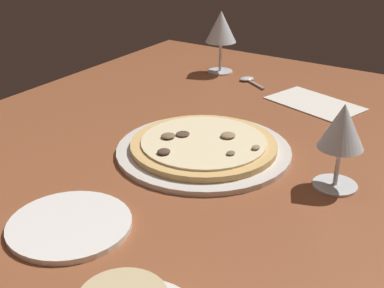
# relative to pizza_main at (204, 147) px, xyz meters

# --- Properties ---
(dining_table) EXTENTS (1.50, 1.10, 0.04)m
(dining_table) POSITION_rel_pizza_main_xyz_m (0.07, -0.01, -0.03)
(dining_table) COLOR brown
(dining_table) RESTS_ON ground
(pizza_main) EXTENTS (0.33, 0.33, 0.03)m
(pizza_main) POSITION_rel_pizza_main_xyz_m (0.00, 0.00, 0.00)
(pizza_main) COLOR silver
(pizza_main) RESTS_ON dining_table
(wine_glass_far) EXTENTS (0.08, 0.08, 0.17)m
(wine_glass_far) POSITION_rel_pizza_main_xyz_m (-0.46, -0.23, 0.11)
(wine_glass_far) COLOR silver
(wine_glass_far) RESTS_ON dining_table
(wine_glass_near) EXTENTS (0.08, 0.08, 0.15)m
(wine_glass_near) POSITION_rel_pizza_main_xyz_m (-0.01, 0.25, 0.09)
(wine_glass_near) COLOR silver
(wine_glass_near) RESTS_ON dining_table
(side_plate) EXTENTS (0.18, 0.18, 0.01)m
(side_plate) POSITION_rel_pizza_main_xyz_m (0.32, -0.03, -0.01)
(side_plate) COLOR white
(side_plate) RESTS_ON dining_table
(paper_menu) EXTENTS (0.18, 0.24, 0.00)m
(paper_menu) POSITION_rel_pizza_main_xyz_m (-0.36, 0.08, -0.01)
(paper_menu) COLOR silver
(paper_menu) RESTS_ON dining_table
(spoon) EXTENTS (0.07, 0.10, 0.01)m
(spoon) POSITION_rel_pizza_main_xyz_m (-0.43, -0.12, -0.01)
(spoon) COLOR silver
(spoon) RESTS_ON dining_table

